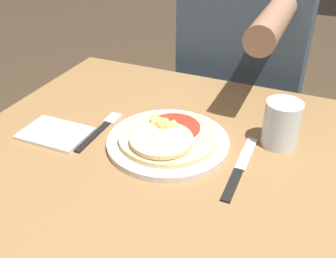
{
  "coord_description": "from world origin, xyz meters",
  "views": [
    {
      "loc": [
        0.23,
        -0.62,
        1.21
      ],
      "look_at": [
        -0.05,
        0.02,
        0.77
      ],
      "focal_mm": 42.0,
      "sensor_mm": 36.0,
      "label": 1
    }
  ],
  "objects_px": {
    "fork": "(101,129)",
    "pizza": "(167,136)",
    "drinking_glass": "(282,124)",
    "person_diner": "(244,58)",
    "knife": "(240,168)",
    "dining_table": "(184,202)",
    "plate": "(168,142)"
  },
  "relations": [
    {
      "from": "fork",
      "to": "pizza",
      "type": "bearing_deg",
      "value": 0.02
    },
    {
      "from": "drinking_glass",
      "to": "person_diner",
      "type": "height_order",
      "value": "person_diner"
    },
    {
      "from": "pizza",
      "to": "knife",
      "type": "xyz_separation_m",
      "value": [
        0.17,
        -0.02,
        -0.02
      ]
    },
    {
      "from": "knife",
      "to": "person_diner",
      "type": "xyz_separation_m",
      "value": [
        -0.14,
        0.57,
        0.0
      ]
    },
    {
      "from": "dining_table",
      "to": "person_diner",
      "type": "height_order",
      "value": "person_diner"
    },
    {
      "from": "dining_table",
      "to": "drinking_glass",
      "type": "height_order",
      "value": "drinking_glass"
    },
    {
      "from": "pizza",
      "to": "person_diner",
      "type": "height_order",
      "value": "person_diner"
    },
    {
      "from": "dining_table",
      "to": "drinking_glass",
      "type": "relative_size",
      "value": 9.64
    },
    {
      "from": "plate",
      "to": "fork",
      "type": "bearing_deg",
      "value": -178.38
    },
    {
      "from": "fork",
      "to": "person_diner",
      "type": "relative_size",
      "value": 0.14
    },
    {
      "from": "plate",
      "to": "person_diner",
      "type": "xyz_separation_m",
      "value": [
        0.03,
        0.55,
        -0.0
      ]
    },
    {
      "from": "dining_table",
      "to": "knife",
      "type": "distance_m",
      "value": 0.17
    },
    {
      "from": "dining_table",
      "to": "plate",
      "type": "height_order",
      "value": "plate"
    },
    {
      "from": "person_diner",
      "to": "pizza",
      "type": "bearing_deg",
      "value": -93.2
    },
    {
      "from": "plate",
      "to": "pizza",
      "type": "relative_size",
      "value": 1.24
    },
    {
      "from": "knife",
      "to": "fork",
      "type": "bearing_deg",
      "value": 176.95
    },
    {
      "from": "plate",
      "to": "person_diner",
      "type": "relative_size",
      "value": 0.21
    },
    {
      "from": "dining_table",
      "to": "person_diner",
      "type": "xyz_separation_m",
      "value": [
        -0.02,
        0.57,
        0.13
      ]
    },
    {
      "from": "pizza",
      "to": "drinking_glass",
      "type": "xyz_separation_m",
      "value": [
        0.22,
        0.1,
        0.03
      ]
    },
    {
      "from": "dining_table",
      "to": "fork",
      "type": "bearing_deg",
      "value": 175.43
    },
    {
      "from": "dining_table",
      "to": "pizza",
      "type": "xyz_separation_m",
      "value": [
        -0.05,
        0.02,
        0.15
      ]
    },
    {
      "from": "fork",
      "to": "dining_table",
      "type": "bearing_deg",
      "value": -4.57
    },
    {
      "from": "drinking_glass",
      "to": "fork",
      "type": "bearing_deg",
      "value": -164.88
    },
    {
      "from": "pizza",
      "to": "person_diner",
      "type": "relative_size",
      "value": 0.17
    },
    {
      "from": "plate",
      "to": "fork",
      "type": "xyz_separation_m",
      "value": [
        -0.16,
        -0.0,
        -0.0
      ]
    },
    {
      "from": "knife",
      "to": "drinking_glass",
      "type": "distance_m",
      "value": 0.14
    },
    {
      "from": "fork",
      "to": "person_diner",
      "type": "xyz_separation_m",
      "value": [
        0.19,
        0.55,
        0.0
      ]
    },
    {
      "from": "knife",
      "to": "drinking_glass",
      "type": "relative_size",
      "value": 2.18
    },
    {
      "from": "fork",
      "to": "knife",
      "type": "relative_size",
      "value": 0.8
    },
    {
      "from": "dining_table",
      "to": "fork",
      "type": "xyz_separation_m",
      "value": [
        -0.21,
        0.02,
        0.13
      ]
    },
    {
      "from": "fork",
      "to": "drinking_glass",
      "type": "xyz_separation_m",
      "value": [
        0.38,
        0.1,
        0.05
      ]
    },
    {
      "from": "drinking_glass",
      "to": "person_diner",
      "type": "relative_size",
      "value": 0.08
    }
  ]
}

